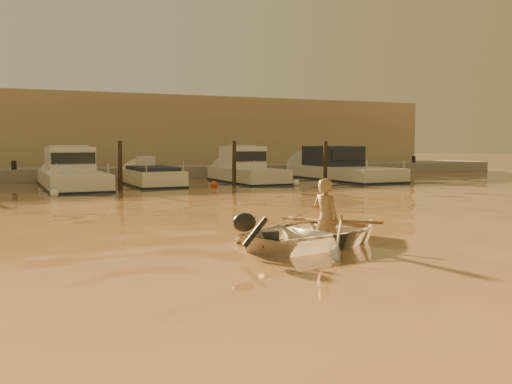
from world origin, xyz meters
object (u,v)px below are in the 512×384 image
dinghy (322,232)px  moored_boat_4 (247,169)px  moored_boat_5 (341,168)px  waterfront_building (80,135)px  person (326,219)px  moored_boat_2 (72,173)px  moored_boat_3 (151,180)px

dinghy → moored_boat_4: bearing=-39.5°
dinghy → moored_boat_5: bearing=-54.5°
moored_boat_4 → waterfront_building: bearing=120.1°
dinghy → person: 0.25m
dinghy → waterfront_building: bearing=-18.9°
moored_boat_2 → moored_boat_4: bearing=0.0°
moored_boat_5 → moored_boat_4: bearing=180.0°
moored_boat_5 → moored_boat_2: bearing=180.0°
moored_boat_4 → moored_boat_3: bearing=180.0°
dinghy → moored_boat_3: moored_boat_3 is taller
dinghy → moored_boat_3: (0.85, 16.35, -0.01)m
moored_boat_5 → dinghy: bearing=-124.0°
person → moored_boat_3: person is taller
dinghy → person: bearing=-90.0°
moored_boat_3 → moored_boat_4: 4.78m
moored_boat_2 → moored_boat_3: 3.46m
dinghy → person: size_ratio=2.22×
moored_boat_2 → dinghy: bearing=-81.0°
moored_boat_4 → person: bearing=-108.7°
moored_boat_5 → waterfront_building: size_ratio=0.19×
person → waterfront_building: 27.40m
moored_boat_3 → moored_boat_5: (10.17, 0.00, 0.40)m
moored_boat_2 → moored_boat_3: moored_boat_2 is taller
dinghy → moored_boat_5: (11.02, 16.35, 0.39)m
moored_boat_3 → moored_boat_5: 10.18m
moored_boat_4 → moored_boat_2: bearing=180.0°
moored_boat_2 → moored_boat_4: same height
moored_boat_5 → person: bearing=-123.8°
waterfront_building → moored_boat_3: bearing=-81.6°
person → moored_boat_5: moored_boat_5 is taller
dinghy → person: person is taller
moored_boat_5 → waterfront_building: 16.22m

